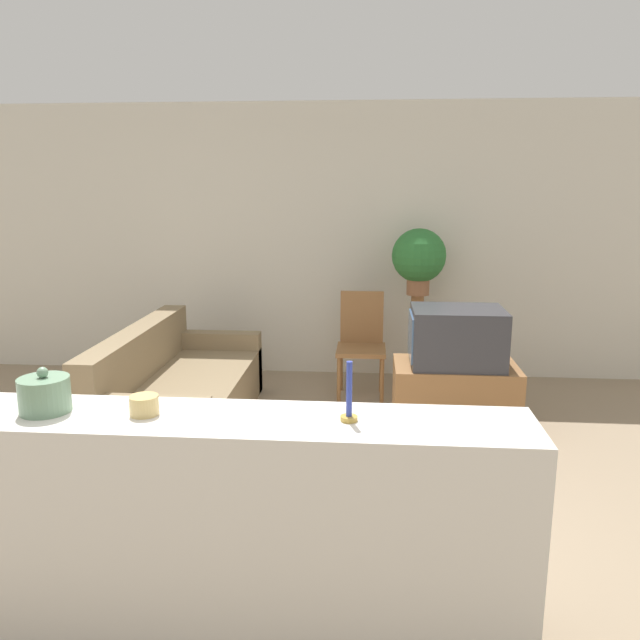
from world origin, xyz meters
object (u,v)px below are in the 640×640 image
(couch, at_px, (177,394))
(potted_plant, at_px, (419,257))
(decorative_bowl, at_px, (45,394))
(television, at_px, (456,337))
(wooden_chair, at_px, (361,340))

(couch, relative_size, potted_plant, 3.22)
(couch, bearing_deg, decorative_bowl, -85.50)
(couch, relative_size, television, 2.82)
(potted_plant, bearing_deg, couch, -148.44)
(television, bearing_deg, couch, -177.38)
(wooden_chair, relative_size, decorative_bowl, 4.58)
(potted_plant, distance_m, decorative_bowl, 3.90)
(couch, relative_size, decorative_bowl, 9.56)
(wooden_chair, height_order, potted_plant, potted_plant)
(couch, height_order, decorative_bowl, decorative_bowl)
(couch, xyz_separation_m, television, (2.19, 0.10, 0.49))
(potted_plant, bearing_deg, wooden_chair, -151.09)
(couch, distance_m, wooden_chair, 1.73)
(wooden_chair, distance_m, potted_plant, 0.94)
(wooden_chair, distance_m, decorative_bowl, 3.46)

